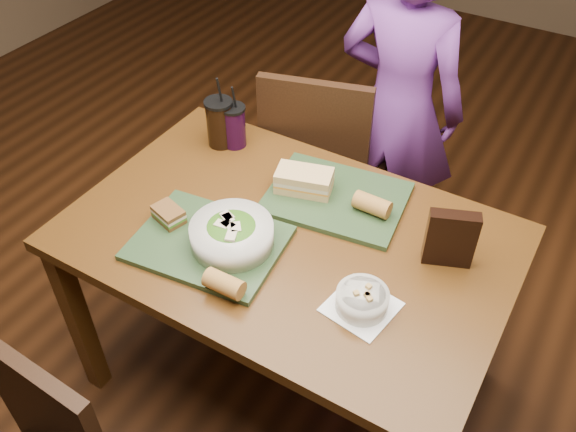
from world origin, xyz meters
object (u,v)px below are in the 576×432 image
object	(u,v)px
baguette_far	(372,205)
salad_bowl	(232,233)
chip_bag	(450,239)
chair_far	(324,166)
cup_cola	(220,122)
diner	(399,108)
sandwich_far	(304,181)
sandwich_near	(169,214)
baguette_near	(224,284)
soup_bowl	(362,300)
tray_near	(208,243)
tray_far	(336,198)
dining_table	(288,255)
cup_berry	(234,126)

from	to	relation	value
baguette_far	salad_bowl	bearing A→B (deg)	-130.75
chip_bag	chair_far	bearing A→B (deg)	121.28
baguette_far	cup_cola	bearing A→B (deg)	172.73
diner	sandwich_far	bearing A→B (deg)	84.98
diner	cup_cola	size ratio (longest dim) A/B	5.36
chair_far	sandwich_near	xyz separation A→B (m)	(-0.13, -0.75, 0.26)
baguette_near	baguette_far	distance (m)	0.53
diner	soup_bowl	size ratio (longest dim) A/B	7.42
salad_bowl	cup_cola	world-z (taller)	cup_cola
tray_near	tray_far	xyz separation A→B (m)	(0.22, 0.37, 0.00)
chair_far	baguette_near	distance (m)	0.95
dining_table	baguette_near	size ratio (longest dim) A/B	11.99
chair_far	diner	bearing A→B (deg)	56.54
baguette_near	tray_near	bearing A→B (deg)	139.24
sandwich_near	chip_bag	world-z (taller)	chip_bag
soup_bowl	baguette_far	world-z (taller)	baguette_far
baguette_near	cup_cola	bearing A→B (deg)	126.27
tray_far	salad_bowl	bearing A→B (deg)	-114.88
soup_bowl	dining_table	bearing A→B (deg)	155.24
sandwich_near	baguette_near	xyz separation A→B (m)	(0.30, -0.14, 0.00)
chair_far	cup_berry	xyz separation A→B (m)	(-0.20, -0.31, 0.30)
dining_table	baguette_near	xyz separation A→B (m)	(-0.02, -0.29, 0.14)
tray_near	tray_far	bearing A→B (deg)	58.55
chip_bag	sandwich_near	bearing A→B (deg)	178.20
tray_far	chip_bag	bearing A→B (deg)	-11.29
salad_bowl	chip_bag	xyz separation A→B (m)	(0.54, 0.26, 0.03)
sandwich_far	chip_bag	size ratio (longest dim) A/B	1.09
soup_bowl	baguette_far	bearing A→B (deg)	111.14
diner	baguette_near	xyz separation A→B (m)	(-0.01, -1.16, 0.09)
cup_cola	tray_far	bearing A→B (deg)	-7.73
salad_bowl	chair_far	bearing A→B (deg)	96.76
tray_far	chip_bag	xyz separation A→B (m)	(0.39, -0.08, 0.08)
chair_far	baguette_far	size ratio (longest dim) A/B	8.47
chair_far	baguette_far	bearing A→B (deg)	-47.78
tray_far	baguette_near	xyz separation A→B (m)	(-0.07, -0.50, 0.04)
diner	baguette_near	world-z (taller)	diner
chair_far	tray_far	size ratio (longest dim) A/B	2.27
baguette_near	salad_bowl	bearing A→B (deg)	118.09
salad_bowl	cup_berry	world-z (taller)	cup_berry
dining_table	tray_near	xyz separation A→B (m)	(-0.17, -0.16, 0.10)
salad_bowl	baguette_far	size ratio (longest dim) A/B	2.11
tray_near	tray_far	distance (m)	0.43
dining_table	sandwich_near	distance (m)	0.38
sandwich_far	cup_berry	size ratio (longest dim) A/B	0.83
cup_cola	chip_bag	bearing A→B (deg)	-9.31
cup_cola	baguette_near	bearing A→B (deg)	-53.73
cup_cola	sandwich_far	bearing A→B (deg)	-13.25
cup_berry	sandwich_near	bearing A→B (deg)	-81.33
chair_far	sandwich_far	distance (m)	0.52
salad_bowl	sandwich_far	size ratio (longest dim) A/B	1.23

